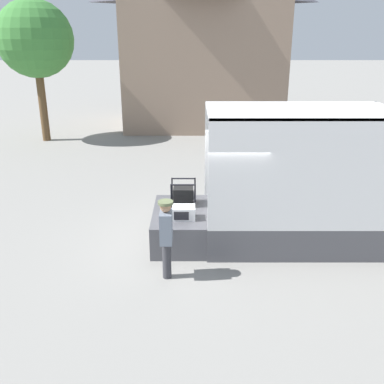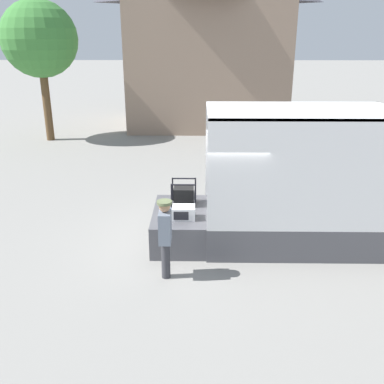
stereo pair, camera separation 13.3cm
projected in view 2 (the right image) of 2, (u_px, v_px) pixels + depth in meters
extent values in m
plane|color=gray|center=(206.00, 240.00, 10.45)|extent=(160.00, 160.00, 0.00)
cube|color=#4C4C51|center=(292.00, 226.00, 10.29)|extent=(4.18, 2.25, 0.77)
cube|color=white|center=(288.00, 150.00, 10.77)|extent=(4.18, 0.06, 2.42)
cube|color=white|center=(310.00, 177.00, 8.71)|extent=(4.18, 0.06, 2.42)
cube|color=white|center=(303.00, 110.00, 9.33)|extent=(4.18, 2.25, 0.06)
cylinder|color=#3370B2|center=(270.00, 197.00, 10.51)|extent=(0.31, 0.31, 0.39)
cube|color=#2D7F33|center=(271.00, 208.00, 9.92)|extent=(0.44, 0.32, 0.31)
cube|color=#2D7F33|center=(324.00, 196.00, 10.75)|extent=(0.44, 0.32, 0.26)
cube|color=#4C4C51|center=(180.00, 225.00, 10.33)|extent=(1.26, 2.14, 0.77)
cube|color=white|center=(184.00, 212.00, 9.72)|extent=(0.52, 0.39, 0.29)
cube|color=black|center=(181.00, 216.00, 9.54)|extent=(0.33, 0.01, 0.20)
cube|color=black|center=(184.00, 196.00, 10.52)|extent=(0.49, 0.41, 0.44)
cylinder|color=slate|center=(192.00, 195.00, 10.51)|extent=(0.18, 0.22, 0.22)
cylinder|color=black|center=(172.00, 196.00, 10.27)|extent=(0.04, 0.04, 0.61)
cylinder|color=black|center=(195.00, 196.00, 10.26)|extent=(0.04, 0.04, 0.61)
cylinder|color=black|center=(173.00, 189.00, 10.72)|extent=(0.04, 0.04, 0.61)
cylinder|color=black|center=(195.00, 189.00, 10.71)|extent=(0.04, 0.04, 0.61)
cylinder|color=black|center=(183.00, 185.00, 10.17)|extent=(0.57, 0.04, 0.04)
cylinder|color=black|center=(184.00, 179.00, 10.61)|extent=(0.57, 0.04, 0.04)
cylinder|color=#38383D|center=(166.00, 259.00, 8.71)|extent=(0.18, 0.18, 0.82)
cube|color=slate|center=(165.00, 227.00, 8.45)|extent=(0.24, 0.44, 0.65)
sphere|color=tan|center=(165.00, 206.00, 8.30)|extent=(0.22, 0.22, 0.22)
cylinder|color=#606B47|center=(164.00, 202.00, 8.27)|extent=(0.30, 0.30, 0.06)
cube|color=gray|center=(207.00, 66.00, 23.05)|extent=(8.04, 6.19, 6.29)
cylinder|color=brown|center=(47.00, 108.00, 19.92)|extent=(0.36, 0.36, 3.04)
sphere|color=#3D7F38|center=(39.00, 39.00, 18.87)|extent=(3.35, 3.35, 3.35)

